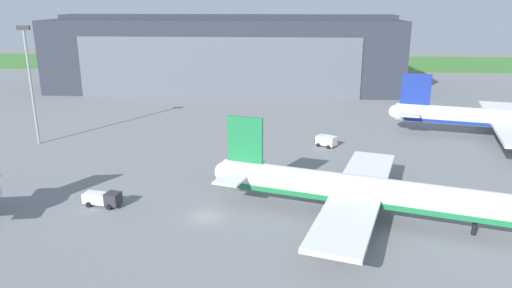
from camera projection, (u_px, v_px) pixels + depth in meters
ground_plane at (207, 217)px, 60.45m from camera, size 440.00×440.00×0.00m
grass_field_strip at (265, 62)px, 212.94m from camera, size 440.00×56.00×0.08m
maintenance_hangar at (227, 52)px, 151.44m from camera, size 104.64×41.52×22.48m
airliner_near_right at (364, 192)px, 59.29m from camera, size 39.84×33.53×11.86m
stair_truck at (103, 198)px, 63.54m from camera, size 5.40×2.97×2.02m
pushback_tractor at (326, 140)px, 89.58m from camera, size 4.16×3.77×2.05m
apron_light_mast at (30, 78)px, 87.95m from camera, size 2.40×0.50×22.29m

